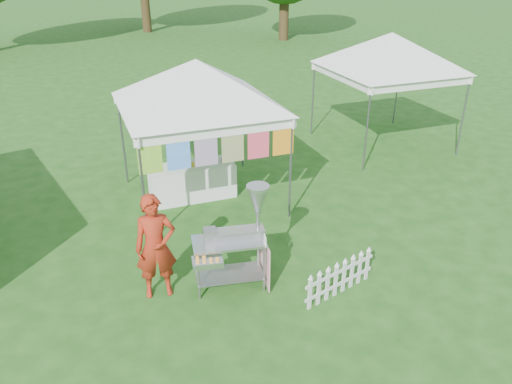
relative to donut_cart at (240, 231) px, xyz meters
name	(u,v)px	position (x,y,z in m)	size (l,w,h in m)	color
ground	(261,291)	(0.25, -0.26, -1.02)	(120.00, 120.00, 0.00)	#1C4B15
canopy_main	(196,60)	(0.25, 3.24, 1.97)	(4.24, 4.24, 3.45)	#59595E
canopy_right	(393,33)	(5.75, 4.74, 1.97)	(4.24, 4.24, 3.45)	#59595E
donut_cart	(240,231)	(0.00, 0.00, 0.00)	(1.34, 0.83, 1.73)	gray
vendor	(156,247)	(-1.27, 0.26, -0.16)	(0.62, 0.41, 1.71)	maroon
picket_fence	(340,278)	(1.37, -0.75, -0.73)	(1.39, 0.42, 0.56)	silver
display_table	(192,181)	(0.06, 3.37, -0.64)	(1.80, 0.70, 0.75)	white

